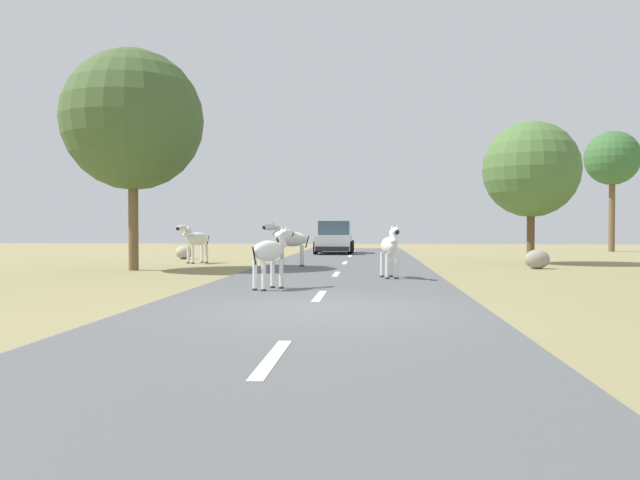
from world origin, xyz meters
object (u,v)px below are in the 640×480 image
object	(u,v)px
zebra_3	(196,239)
tree_5	(133,120)
zebra_1	(289,240)
car_0	(335,238)
tree_1	(531,169)
zebra_2	(270,252)
rock_2	(184,252)
zebra_0	(390,246)
tree_4	(612,159)
rock_0	(537,259)

from	to	relation	value
zebra_3	tree_5	distance (m)	5.94
zebra_1	car_0	xyz separation A→B (m)	(0.94, 11.49, -0.15)
zebra_3	car_0	xyz separation A→B (m)	(5.05, 9.09, -0.11)
zebra_1	tree_1	xyz separation A→B (m)	(9.18, 3.04, 2.72)
zebra_2	rock_2	world-z (taller)	zebra_2
zebra_0	zebra_2	world-z (taller)	zebra_0
zebra_0	tree_1	size ratio (longest dim) A/B	0.27
zebra_2	car_0	distance (m)	19.86
zebra_2	tree_1	size ratio (longest dim) A/B	0.25
zebra_0	car_0	bearing A→B (deg)	-92.76
car_0	zebra_1	bearing A→B (deg)	85.26
zebra_0	rock_2	world-z (taller)	zebra_0
zebra_1	tree_4	bearing A→B (deg)	-59.23
zebra_0	zebra_1	distance (m)	6.13
zebra_0	tree_1	world-z (taller)	tree_1
tree_5	tree_1	bearing A→B (deg)	18.98
zebra_1	car_0	world-z (taller)	car_0
zebra_0	car_0	world-z (taller)	car_0
tree_1	zebra_3	bearing A→B (deg)	-177.24
zebra_2	tree_4	bearing A→B (deg)	84.74
tree_1	zebra_0	bearing A→B (deg)	-125.30
zebra_3	tree_5	xyz separation A→B (m)	(-0.91, -4.24, 4.06)
zebra_1	tree_5	bearing A→B (deg)	97.09
rock_0	zebra_1	bearing A→B (deg)	-179.78
tree_1	rock_0	size ratio (longest dim) A/B	6.58
car_0	tree_1	size ratio (longest dim) A/B	0.77
zebra_3	car_0	world-z (taller)	car_0
zebra_1	car_0	size ratio (longest dim) A/B	0.38
tree_1	rock_0	world-z (taller)	tree_1
car_0	tree_1	distance (m)	12.15
rock_0	tree_1	bearing A→B (deg)	80.17
zebra_2	zebra_3	distance (m)	11.79
car_0	rock_0	size ratio (longest dim) A/B	5.09
zebra_0	zebra_2	distance (m)	4.29
rock_0	zebra_0	bearing A→B (deg)	-135.65
zebra_2	tree_1	distance (m)	14.51
zebra_2	zebra_3	bearing A→B (deg)	142.36
zebra_0	zebra_2	size ratio (longest dim) A/B	1.08
rock_2	zebra_1	bearing A→B (deg)	-45.64
tree_1	tree_4	world-z (taller)	tree_4
zebra_3	rock_0	size ratio (longest dim) A/B	1.88
zebra_1	zebra_3	world-z (taller)	zebra_1
zebra_2	rock_0	size ratio (longest dim) A/B	1.66
rock_2	zebra_2	bearing A→B (deg)	-66.00
zebra_3	tree_5	bearing A→B (deg)	111.20
zebra_1	tree_1	distance (m)	10.05
car_0	rock_2	xyz separation A→B (m)	(-6.54, -5.76, -0.54)
zebra_1	rock_0	xyz separation A→B (m)	(8.66, 0.03, -0.66)
zebra_1	rock_2	world-z (taller)	zebra_1
car_0	tree_1	bearing A→B (deg)	134.25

